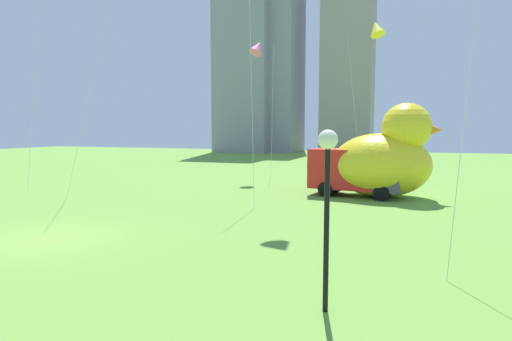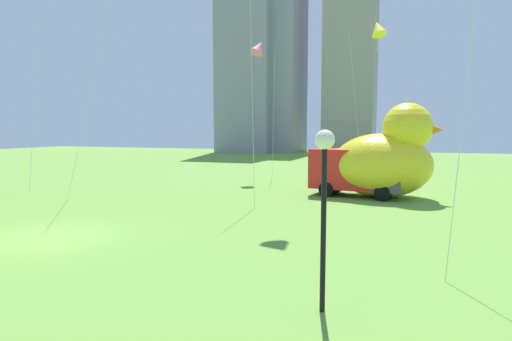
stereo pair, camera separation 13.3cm
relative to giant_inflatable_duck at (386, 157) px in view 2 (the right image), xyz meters
The scene contains 7 objects.
ground_plane 18.48m from the giant_inflatable_duck, 127.72° to the right, with size 140.00×140.00×0.00m, color #66963A.
giant_inflatable_duck is the anchor object (origin of this frame).
lamppost 17.18m from the giant_inflatable_duck, 91.04° to the right, with size 0.43×0.43×4.02m.
box_truck 2.02m from the giant_inflatable_duck, behind, with size 5.72×3.07×2.85m.
city_skyline 55.80m from the giant_inflatable_duck, 112.58° to the left, with size 27.40×12.94×39.35m.
kite_yellow 11.67m from the giant_inflatable_duck, 99.73° to the left, with size 3.13×3.13×12.31m.
kite_pink 15.21m from the giant_inflatable_duck, 146.61° to the left, with size 2.47×2.54×11.55m.
Camera 2 is at (12.64, -11.56, 4.00)m, focal length 29.38 mm.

